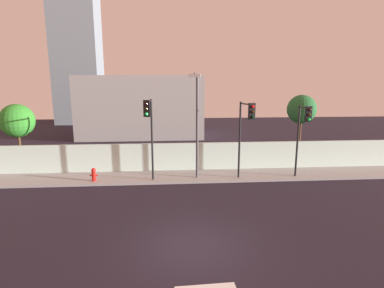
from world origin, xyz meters
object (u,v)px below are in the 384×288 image
traffic_light_left (246,124)px  fire_hydrant (94,174)px  traffic_light_right (149,123)px  roadside_tree_leftmost (17,121)px  roadside_tree_midleft (302,110)px  street_lamp_curbside (197,117)px  traffic_light_center (303,126)px

traffic_light_left → fire_hydrant: traffic_light_left is taller
traffic_light_right → roadside_tree_leftmost: traffic_light_right is taller
roadside_tree_midleft → roadside_tree_leftmost: bearing=180.0°
traffic_light_right → roadside_tree_leftmost: 9.53m
fire_hydrant → roadside_tree_midleft: (13.72, 3.05, 3.42)m
fire_hydrant → traffic_light_right: bearing=-10.0°
roadside_tree_leftmost → roadside_tree_midleft: (19.15, 0.00, 0.60)m
traffic_light_right → roadside_tree_midleft: size_ratio=0.96×
traffic_light_right → roadside_tree_midleft: 10.98m
fire_hydrant → roadside_tree_leftmost: size_ratio=0.17×
traffic_light_right → fire_hydrant: size_ratio=6.11×
traffic_light_left → street_lamp_curbside: bearing=167.5°
traffic_light_center → fire_hydrant: bearing=177.5°
roadside_tree_leftmost → fire_hydrant: bearing=-29.3°
traffic_light_left → traffic_light_center: bearing=3.3°
street_lamp_curbside → roadside_tree_midleft: size_ratio=1.24×
traffic_light_center → roadside_tree_midleft: 3.90m
traffic_light_left → roadside_tree_midleft: (4.88, 3.77, 0.46)m
traffic_light_center → street_lamp_curbside: (-6.22, 0.41, 0.54)m
traffic_light_center → roadside_tree_leftmost: traffic_light_center is taller
street_lamp_curbside → traffic_light_left: bearing=-12.5°
traffic_light_left → traffic_light_center: 3.48m
roadside_tree_leftmost → traffic_light_center: bearing=-11.4°
street_lamp_curbside → fire_hydrant: street_lamp_curbside is taller
traffic_light_right → street_lamp_curbside: 2.77m
traffic_light_center → roadside_tree_leftmost: bearing=168.6°
traffic_light_center → roadside_tree_midleft: bearing=68.4°
traffic_light_left → street_lamp_curbside: street_lamp_curbside is taller
traffic_light_left → street_lamp_curbside: size_ratio=0.74×
traffic_light_right → roadside_tree_leftmost: (-8.80, 3.64, -0.25)m
traffic_light_right → roadside_tree_midleft: roadside_tree_midleft is taller
traffic_light_center → street_lamp_curbside: 6.26m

